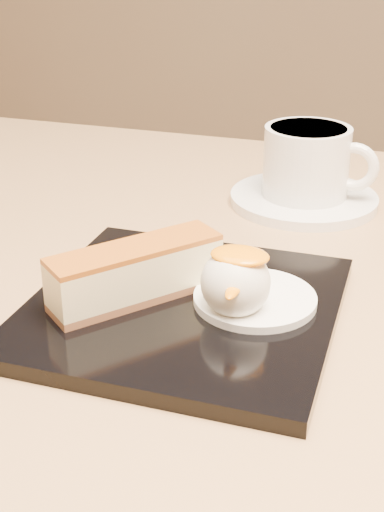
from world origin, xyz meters
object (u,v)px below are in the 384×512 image
(cheesecake, at_px, (136,272))
(table, at_px, (148,419))
(ice_cream_scoop, at_px, (235,283))
(coffee_cup, at_px, (309,160))
(dessert_plate, at_px, (184,309))
(saucer, at_px, (304,199))

(cheesecake, bearing_deg, table, 57.46)
(table, relative_size, ice_cream_scoop, 16.19)
(table, height_order, coffee_cup, coffee_cup)
(table, xyz_separation_m, cheesecake, (0.02, -0.07, 0.19))
(dessert_plate, relative_size, coffee_cup, 1.91)
(dessert_plate, xyz_separation_m, coffee_cup, (0.05, 0.25, 0.04))
(coffee_cup, bearing_deg, ice_cream_scoop, -88.26)
(table, xyz_separation_m, ice_cream_scoop, (0.10, -0.07, 0.19))
(table, bearing_deg, ice_cream_scoop, -34.19)
(ice_cream_scoop, bearing_deg, cheesecake, -180.00)
(ice_cream_scoop, distance_m, coffee_cup, 0.26)
(cheesecake, distance_m, ice_cream_scoop, 0.08)
(table, relative_size, saucer, 5.33)
(table, distance_m, coffee_cup, 0.30)
(cheesecake, bearing_deg, ice_cream_scoop, -50.50)
(dessert_plate, height_order, ice_cream_scoop, ice_cream_scoop)
(dessert_plate, bearing_deg, ice_cream_scoop, -7.13)
(cheesecake, height_order, saucer, cheesecake)
(dessert_plate, height_order, coffee_cup, coffee_cup)
(table, bearing_deg, cheesecake, -72.04)
(ice_cream_scoop, bearing_deg, saucer, 88.95)
(table, bearing_deg, coffee_cup, 61.91)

